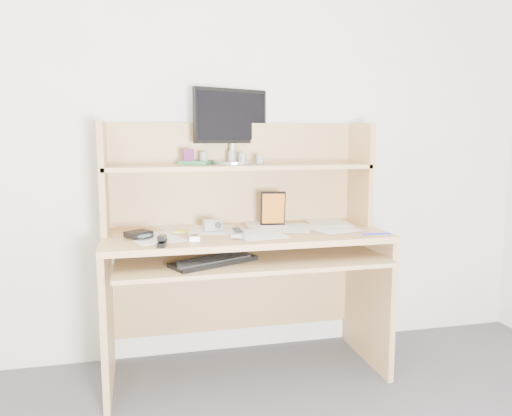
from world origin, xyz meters
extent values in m
cube|color=silver|center=(0.00, 1.80, 1.25)|extent=(3.60, 0.04, 2.50)
cube|color=tan|center=(0.00, 1.48, 0.73)|extent=(1.40, 0.60, 0.03)
cube|color=tan|center=(-0.68, 1.48, 0.36)|extent=(0.03, 0.56, 0.72)
cube|color=tan|center=(0.68, 1.48, 0.36)|extent=(0.03, 0.56, 0.72)
cube|color=tan|center=(0.00, 1.77, 0.34)|extent=(1.34, 0.02, 0.41)
cube|color=tan|center=(0.00, 1.36, 0.64)|extent=(1.28, 0.55, 0.02)
cube|color=tan|center=(0.00, 1.77, 1.02)|extent=(1.40, 0.02, 0.55)
cube|color=tan|center=(-0.68, 1.63, 1.02)|extent=(0.03, 0.30, 0.55)
cube|color=tan|center=(0.68, 1.63, 1.02)|extent=(0.03, 0.30, 0.55)
cube|color=tan|center=(0.00, 1.63, 1.07)|extent=(1.38, 0.30, 0.02)
cube|color=silver|center=(0.00, 1.48, 0.75)|extent=(1.32, 0.54, 0.01)
cube|color=black|center=(-0.19, 1.27, 0.66)|extent=(0.43, 0.30, 0.02)
cube|color=black|center=(-0.19, 1.27, 0.67)|extent=(0.40, 0.28, 0.01)
cube|color=gray|center=(-0.06, 1.39, 0.77)|extent=(0.10, 0.19, 0.02)
cube|color=#B0B0B2|center=(-0.28, 1.33, 0.77)|extent=(0.05, 0.09, 0.02)
cube|color=black|center=(-0.42, 1.26, 0.78)|extent=(0.05, 0.13, 0.04)
cube|color=black|center=(-0.53, 1.44, 0.77)|extent=(0.14, 0.14, 0.03)
cube|color=yellow|center=(-0.31, 1.55, 0.75)|extent=(0.09, 0.09, 0.01)
cube|color=#A8A7AA|center=(-0.16, 1.53, 0.78)|extent=(0.10, 0.05, 0.06)
cube|color=black|center=(0.17, 1.59, 0.85)|extent=(0.13, 0.03, 0.19)
cylinder|color=#1A21C7|center=(0.60, 1.23, 0.76)|extent=(0.14, 0.02, 0.01)
cube|color=maroon|center=(-0.26, 1.65, 1.12)|extent=(0.06, 0.04, 0.08)
cube|color=#317B4E|center=(-0.21, 1.70, 1.09)|extent=(0.21, 0.24, 0.02)
cylinder|color=black|center=(0.01, 1.61, 1.11)|extent=(0.05, 0.05, 0.06)
cylinder|color=white|center=(-0.18, 1.66, 1.11)|extent=(0.04, 0.04, 0.07)
cylinder|color=black|center=(0.11, 1.62, 1.11)|extent=(0.05, 0.05, 0.05)
cylinder|color=silver|center=(-0.03, 1.67, 1.12)|extent=(0.04, 0.04, 0.07)
cylinder|color=#B5B5BA|center=(-0.02, 1.70, 1.09)|extent=(0.23, 0.23, 0.01)
cylinder|color=#B5B5BA|center=(-0.02, 1.71, 1.14)|extent=(0.04, 0.04, 0.10)
cube|color=black|center=(-0.02, 1.73, 1.34)|extent=(0.44, 0.21, 0.29)
cube|color=black|center=(-0.02, 1.71, 1.34)|extent=(0.39, 0.17, 0.25)
camera|label=1|loc=(-0.52, -0.94, 1.22)|focal=35.00mm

